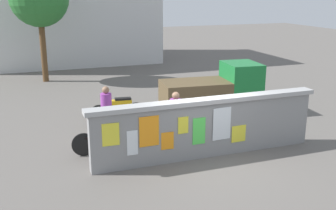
# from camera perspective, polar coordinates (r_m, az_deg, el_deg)

# --- Properties ---
(ground) EXTENTS (60.00, 60.00, 0.00)m
(ground) POSITION_cam_1_polar(r_m,az_deg,el_deg) (18.61, -5.26, 2.03)
(ground) COLOR #605B56
(poster_wall) EXTENTS (6.62, 0.42, 1.64)m
(poster_wall) POSITION_cam_1_polar(r_m,az_deg,el_deg) (11.13, 5.43, -3.06)
(poster_wall) COLOR gray
(poster_wall) RESTS_ON ground
(auto_rickshaw_truck) EXTENTS (3.73, 1.85, 1.85)m
(auto_rickshaw_truck) POSITION_cam_1_polar(r_m,az_deg,el_deg) (15.06, 6.75, 2.17)
(auto_rickshaw_truck) COLOR black
(auto_rickshaw_truck) RESTS_ON ground
(motorcycle) EXTENTS (1.90, 0.56, 0.87)m
(motorcycle) POSITION_cam_1_polar(r_m,az_deg,el_deg) (14.31, -6.95, -0.37)
(motorcycle) COLOR black
(motorcycle) RESTS_ON ground
(bicycle_near) EXTENTS (1.70, 0.44, 0.95)m
(bicycle_near) POSITION_cam_1_polar(r_m,az_deg,el_deg) (11.49, -9.13, -5.14)
(bicycle_near) COLOR black
(bicycle_near) RESTS_ON ground
(person_walking) EXTENTS (0.48, 0.48, 1.62)m
(person_walking) POSITION_cam_1_polar(r_m,az_deg,el_deg) (11.83, 1.08, -1.12)
(person_walking) COLOR #338CBF
(person_walking) RESTS_ON ground
(person_bystander) EXTENTS (0.48, 0.48, 1.62)m
(person_bystander) POSITION_cam_1_polar(r_m,az_deg,el_deg) (12.62, -8.66, -0.21)
(person_bystander) COLOR yellow
(person_bystander) RESTS_ON ground
(building_background) EXTENTS (10.56, 6.71, 7.24)m
(building_background) POSITION_cam_1_polar(r_m,az_deg,el_deg) (26.97, -13.76, 13.79)
(building_background) COLOR silver
(building_background) RESTS_ON ground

